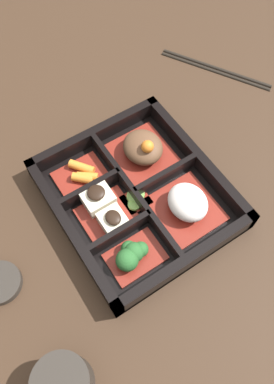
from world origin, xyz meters
TOP-DOWN VIEW (x-y plane):
  - ground_plane at (0.00, 0.00)m, footprint 3.00×3.00m
  - bento_base at (0.00, 0.00)m, footprint 0.27×0.24m
  - bento_rim at (-0.00, -0.00)m, footprint 0.27×0.24m
  - bowl_stew at (-0.06, 0.05)m, footprint 0.10×0.09m
  - bowl_rice at (0.06, 0.05)m, footprint 0.10×0.09m
  - bowl_carrots at (-0.08, -0.05)m, footprint 0.06×0.08m
  - bowl_tofu at (-0.00, -0.05)m, footprint 0.09×0.08m
  - bowl_greens at (0.08, -0.06)m, footprint 0.06×0.08m
  - bowl_pickles at (0.00, -0.01)m, footprint 0.04×0.04m
  - tea_cup at (0.17, -0.21)m, footprint 0.07×0.07m
  - chopsticks at (-0.15, 0.28)m, footprint 0.19×0.12m
  - sauce_dish at (0.01, -0.23)m, footprint 0.06×0.06m

SIDE VIEW (x-z plane):
  - ground_plane at x=0.00m, z-range 0.00..0.00m
  - chopsticks at x=-0.15m, z-range 0.00..0.01m
  - bento_base at x=0.00m, z-range 0.00..0.01m
  - sauce_dish at x=0.01m, z-range 0.00..0.01m
  - bowl_pickles at x=0.00m, z-range 0.01..0.02m
  - bowl_carrots at x=-0.08m, z-range 0.01..0.03m
  - bento_rim at x=0.00m, z-range 0.00..0.04m
  - bowl_tofu at x=0.00m, z-range 0.01..0.04m
  - bowl_greens at x=0.08m, z-range 0.01..0.04m
  - bowl_stew at x=-0.06m, z-range 0.00..0.06m
  - bowl_rice at x=0.06m, z-range 0.01..0.05m
  - tea_cup at x=0.17m, z-range 0.00..0.06m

